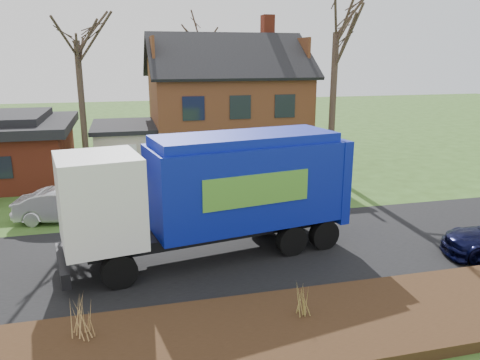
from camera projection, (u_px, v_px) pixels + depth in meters
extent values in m
plane|color=#2E4A18|center=(256.00, 250.00, 16.74)|extent=(120.00, 120.00, 0.00)
cube|color=black|center=(256.00, 250.00, 16.74)|extent=(80.00, 7.00, 0.02)
cube|color=black|center=(314.00, 327.00, 11.74)|extent=(80.00, 3.50, 0.30)
cube|color=beige|center=(226.00, 143.00, 29.99)|extent=(9.00, 7.50, 2.70)
cube|color=#533017|center=(226.00, 99.00, 29.29)|extent=(9.00, 7.50, 2.80)
cube|color=maroon|center=(268.00, 28.00, 29.81)|extent=(0.70, 0.90, 1.60)
cube|color=beige|center=(127.00, 149.00, 28.07)|extent=(3.50, 5.50, 2.60)
cube|color=black|center=(126.00, 126.00, 27.71)|extent=(3.90, 5.90, 0.24)
cylinder|color=black|center=(119.00, 271.00, 13.89)|extent=(1.12, 0.54, 1.08)
cylinder|color=black|center=(108.00, 245.00, 15.81)|extent=(1.12, 0.54, 1.08)
cylinder|color=black|center=(291.00, 240.00, 16.23)|extent=(1.12, 0.54, 1.08)
cylinder|color=black|center=(263.00, 221.00, 18.14)|extent=(1.12, 0.54, 1.08)
cylinder|color=black|center=(324.00, 234.00, 16.76)|extent=(1.12, 0.54, 1.08)
cylinder|color=black|center=(293.00, 216.00, 18.67)|extent=(1.12, 0.54, 1.08)
cube|color=black|center=(219.00, 230.00, 16.20)|extent=(8.98, 2.77, 0.36)
cube|color=white|center=(100.00, 200.00, 14.25)|extent=(2.79, 2.96, 2.79)
cube|color=black|center=(60.00, 200.00, 13.76)|extent=(0.48, 2.26, 0.93)
cube|color=black|center=(63.00, 265.00, 14.25)|extent=(0.70, 2.59, 0.47)
cube|color=#0C1992|center=(245.00, 183.00, 16.17)|extent=(6.87, 3.68, 2.79)
cube|color=#0C1992|center=(245.00, 138.00, 15.78)|extent=(6.51, 3.32, 0.31)
cube|color=#0C1992|center=(326.00, 176.00, 17.53)|extent=(0.82, 2.66, 3.00)
cube|color=#529731|center=(257.00, 190.00, 14.93)|extent=(3.68, 0.69, 1.03)
cube|color=#529731|center=(226.00, 172.00, 17.24)|extent=(3.68, 0.69, 1.03)
imported|color=#A6A9AE|center=(67.00, 205.00, 19.54)|extent=(4.37, 2.17, 1.38)
cylinder|color=#3E3025|center=(83.00, 118.00, 23.51)|extent=(0.31, 0.31, 7.46)
cylinder|color=#453429|center=(333.00, 107.00, 26.22)|extent=(0.36, 0.36, 7.97)
cylinder|color=#3C2C24|center=(201.00, 93.00, 36.27)|extent=(0.30, 0.30, 7.95)
cone|color=#AD844C|center=(83.00, 317.00, 10.96)|extent=(0.04, 0.04, 0.99)
cone|color=#AD844C|center=(76.00, 318.00, 10.93)|extent=(0.04, 0.04, 0.99)
cone|color=#AD844C|center=(91.00, 316.00, 11.00)|extent=(0.04, 0.04, 0.99)
cone|color=#AD844C|center=(84.00, 314.00, 11.09)|extent=(0.04, 0.04, 0.99)
cone|color=#AD844C|center=(83.00, 320.00, 10.84)|extent=(0.04, 0.04, 0.99)
cone|color=#9C8945|center=(299.00, 298.00, 11.89)|extent=(0.04, 0.04, 0.92)
cone|color=#9C8945|center=(294.00, 299.00, 11.85)|extent=(0.04, 0.04, 0.92)
cone|color=#9C8945|center=(305.00, 298.00, 11.92)|extent=(0.04, 0.04, 0.92)
cone|color=#9C8945|center=(298.00, 296.00, 12.00)|extent=(0.04, 0.04, 0.92)
cone|color=#9C8945|center=(301.00, 301.00, 11.78)|extent=(0.04, 0.04, 0.92)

